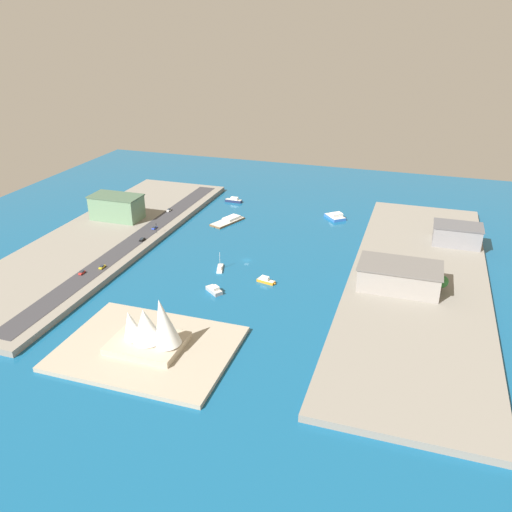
% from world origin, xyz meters
% --- Properties ---
extents(ground_plane, '(440.00, 440.00, 0.00)m').
position_xyz_m(ground_plane, '(0.00, 0.00, 0.00)').
color(ground_plane, '#145684').
extents(quay_west, '(70.00, 240.00, 3.16)m').
position_xyz_m(quay_west, '(-95.25, 0.00, 1.58)').
color(quay_west, gray).
rests_on(quay_west, ground_plane).
extents(quay_east, '(70.00, 240.00, 3.16)m').
position_xyz_m(quay_east, '(95.25, 0.00, 1.58)').
color(quay_east, gray).
rests_on(quay_east, ground_plane).
extents(peninsula_point, '(71.83, 54.85, 2.00)m').
position_xyz_m(peninsula_point, '(10.29, 97.61, 1.00)').
color(peninsula_point, '#A89E89').
rests_on(peninsula_point, ground_plane).
extents(road_strip, '(12.66, 228.00, 0.15)m').
position_xyz_m(road_strip, '(72.44, 0.00, 3.23)').
color(road_strip, '#38383D').
rests_on(road_strip, quay_east).
extents(barge_flat_brown, '(18.09, 27.32, 2.90)m').
position_xyz_m(barge_flat_brown, '(31.84, -54.64, 1.08)').
color(barge_flat_brown, brown).
rests_on(barge_flat_brown, ground_plane).
extents(water_taxi_orange, '(11.11, 5.33, 3.43)m').
position_xyz_m(water_taxi_orange, '(-18.90, 23.21, 1.25)').
color(water_taxi_orange, orange).
rests_on(water_taxi_orange, ground_plane).
extents(sailboat_small_white, '(5.97, 11.66, 10.26)m').
position_xyz_m(sailboat_small_white, '(10.07, 16.02, 0.75)').
color(sailboat_small_white, white).
rests_on(sailboat_small_white, ground_plane).
extents(catamaran_blue, '(16.48, 17.05, 4.45)m').
position_xyz_m(catamaran_blue, '(-36.33, -84.04, 1.62)').
color(catamaran_blue, blue).
rests_on(catamaran_blue, ground_plane).
extents(yacht_sleek_gray, '(11.05, 9.61, 3.73)m').
position_xyz_m(yacht_sleek_gray, '(3.25, 41.52, 1.39)').
color(yacht_sleek_gray, '#999EA3').
rests_on(yacht_sleek_gray, ground_plane).
extents(patrol_launch_navy, '(14.25, 4.11, 3.96)m').
position_xyz_m(patrol_launch_navy, '(43.32, -95.47, 1.49)').
color(patrol_launch_navy, '#1E284C').
rests_on(patrol_launch_navy, ground_plane).
extents(warehouse_low_gray, '(28.28, 18.04, 12.18)m').
position_xyz_m(warehouse_low_gray, '(-114.55, -54.96, 9.28)').
color(warehouse_low_gray, gray).
rests_on(warehouse_low_gray, quay_west).
extents(carpark_squat_concrete, '(40.97, 24.37, 12.54)m').
position_xyz_m(carpark_squat_concrete, '(-85.74, 13.08, 9.46)').
color(carpark_squat_concrete, gray).
rests_on(carpark_squat_concrete, quay_west).
extents(terminal_long_green, '(34.19, 18.48, 16.40)m').
position_xyz_m(terminal_long_green, '(102.50, -29.81, 11.39)').
color(terminal_long_green, slate).
rests_on(terminal_long_green, quay_east).
extents(suv_black, '(2.00, 4.64, 1.60)m').
position_xyz_m(suv_black, '(67.66, -0.46, 4.09)').
color(suv_black, black).
rests_on(suv_black, road_strip).
extents(van_white, '(1.89, 4.81, 1.70)m').
position_xyz_m(van_white, '(76.13, -53.92, 4.13)').
color(van_white, black).
rests_on(van_white, road_strip).
extents(pickup_red, '(1.89, 4.30, 1.65)m').
position_xyz_m(pickup_red, '(75.47, 49.98, 4.11)').
color(pickup_red, black).
rests_on(pickup_red, road_strip).
extents(taxi_yellow_cab, '(1.91, 4.42, 1.64)m').
position_xyz_m(taxi_yellow_cab, '(69.14, 40.61, 4.11)').
color(taxi_yellow_cab, black).
rests_on(taxi_yellow_cab, road_strip).
extents(hatchback_blue, '(2.07, 4.83, 1.54)m').
position_xyz_m(hatchback_blue, '(69.88, -20.32, 4.07)').
color(hatchback_blue, black).
rests_on(hatchback_blue, road_strip).
extents(traffic_light_waterfront, '(0.36, 0.36, 6.50)m').
position_xyz_m(traffic_light_waterfront, '(65.08, -14.29, 7.50)').
color(traffic_light_waterfront, black).
rests_on(traffic_light_waterfront, quay_east).
extents(opera_landmark, '(30.59, 23.40, 24.45)m').
position_xyz_m(opera_landmark, '(8.42, 97.61, 10.75)').
color(opera_landmark, '#BCAD93').
rests_on(opera_landmark, peninsula_point).
extents(park_tree_cluster, '(11.56, 15.24, 8.94)m').
position_xyz_m(park_tree_cluster, '(-104.27, 14.78, 9.11)').
color(park_tree_cluster, brown).
rests_on(park_tree_cluster, quay_west).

